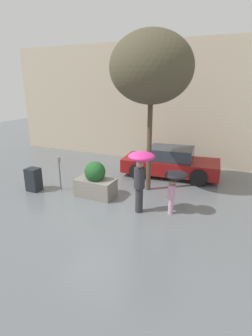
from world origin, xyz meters
TOP-DOWN VIEW (x-y plane):
  - ground_plane at (0.00, 0.00)m, footprint 40.00×40.00m
  - building_facade at (0.00, 6.50)m, footprint 18.00×0.30m
  - planter_box at (-0.66, 1.01)m, footprint 1.44×0.80m
  - person_adult at (1.33, 0.45)m, footprint 0.81×0.81m
  - person_child at (2.31, 0.85)m, footprint 0.72×0.72m
  - parked_car_near at (1.24, 4.34)m, footprint 4.35×2.26m
  - street_tree at (0.89, 2.42)m, footprint 2.91×2.91m
  - parking_meter at (-2.23, 0.96)m, footprint 0.14×0.14m
  - newspaper_box at (-3.12, 0.46)m, footprint 0.50×0.44m

SIDE VIEW (x-z plane):
  - ground_plane at x=0.00m, z-range 0.00..0.00m
  - newspaper_box at x=-3.12m, z-range 0.00..0.90m
  - planter_box at x=-0.66m, z-range -0.10..1.23m
  - parked_car_near at x=1.24m, z-range -0.04..1.26m
  - parking_meter at x=-2.23m, z-range 0.29..1.63m
  - person_child at x=2.31m, z-range 0.42..1.85m
  - person_adult at x=1.33m, z-range 0.45..2.49m
  - building_facade at x=0.00m, z-range 0.00..6.00m
  - street_tree at x=0.89m, z-range 1.62..7.37m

